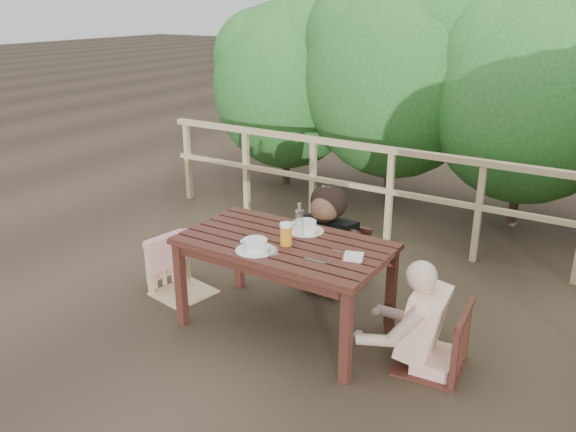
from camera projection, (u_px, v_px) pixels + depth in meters
The scene contains 15 objects.
ground at pixel (285, 326), 4.52m from camera, with size 60.00×60.00×0.00m, color #473728.
table at pixel (284, 286), 4.40m from camera, with size 1.53×0.86×0.71m, color #3D1C15.
chair_left at pixel (180, 245), 4.87m from camera, with size 0.45×0.45×0.91m, color tan.
chair_far at pixel (337, 234), 5.07m from camera, with size 0.46×0.46×0.93m, color #3D1C15.
chair_right at pixel (435, 307), 3.87m from camera, with size 0.46×0.46×0.92m, color #3D1C15.
woman at pixel (339, 205), 5.00m from camera, with size 0.59×0.72×1.45m, color black, non-canonical shape.
diner_right at pixel (442, 285), 3.79m from camera, with size 0.51×0.63×1.27m, color beige, non-canonical shape.
railing at pixel (389, 196), 5.93m from camera, with size 5.60×0.10×1.01m, color tan.
hedge_row at pixel (476, 48), 6.20m from camera, with size 6.60×1.60×3.80m, color #2B6728, non-canonical shape.
soup_near at pixel (255, 246), 4.10m from camera, with size 0.29×0.29×0.10m, color white.
soup_far at pixel (305, 227), 4.45m from camera, with size 0.28×0.28×0.09m, color silver.
beer_glass at pixel (286, 235), 4.18m from camera, with size 0.09×0.09×0.18m, color orange.
bottle at pixel (299, 221), 4.31m from camera, with size 0.07×0.07×0.27m, color white.
tumbler at pixel (273, 253), 4.00m from camera, with size 0.07×0.07×0.08m, color silver.
butter_tub at pixel (354, 258), 3.96m from camera, with size 0.13×0.09×0.06m, color white.
Camera 1 is at (2.11, -3.32, 2.38)m, focal length 36.33 mm.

